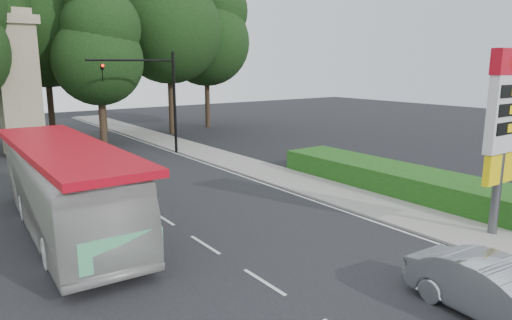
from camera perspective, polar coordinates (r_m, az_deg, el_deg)
road_surface at (r=20.39m, az=-12.70°, el=-6.44°), size 14.00×80.00×0.02m
sidewalk_right at (r=24.79m, az=5.63°, el=-2.82°), size 3.00×80.00×0.12m
hedge at (r=24.20m, az=17.34°, el=-2.35°), size 3.00×14.00×1.20m
gas_station_pylon at (r=18.53m, az=28.68°, el=4.66°), size 2.10×0.45×6.85m
traffic_signal_mast at (r=32.71m, az=-12.30°, el=8.69°), size 6.10×0.35×7.20m
monument at (r=36.34m, az=-27.57°, el=8.61°), size 3.00×3.00×10.05m
tree_center_right at (r=42.04m, az=-25.25°, el=17.18°), size 9.24×9.24×18.15m
tree_east_near at (r=45.10m, az=-19.14°, el=15.48°), size 8.12×8.12×15.95m
tree_east_mid at (r=43.37m, az=-11.00°, el=18.29°), size 9.52×9.52×18.70m
tree_far_east at (r=47.34m, az=-6.31°, el=16.65°), size 8.68×8.68×17.05m
tree_monument_right at (r=37.11m, az=-19.25°, el=13.81°), size 6.72×6.72×13.20m
transit_bus at (r=18.79m, az=-22.62°, el=-3.29°), size 3.35×12.26×3.39m
sedan_silver at (r=13.27m, az=27.85°, el=-14.33°), size 1.84×4.64×1.50m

